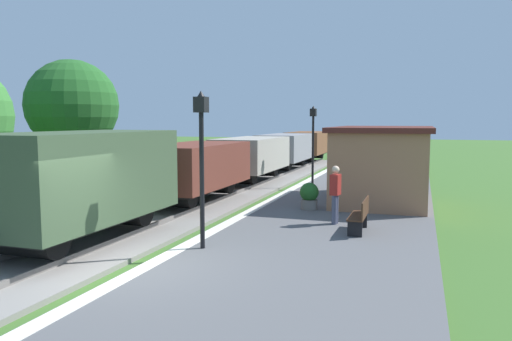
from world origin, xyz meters
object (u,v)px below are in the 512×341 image
at_px(tree_trackside_far, 72,106).
at_px(station_hut, 383,164).
at_px(freight_train, 247,157).
at_px(potted_planter, 309,196).
at_px(person_waiting, 335,192).
at_px(lamp_post_near, 201,141).
at_px(lamp_post_far, 313,130).
at_px(bench_near_hut, 361,215).

bearing_deg(tree_trackside_far, station_hut, 5.13).
bearing_deg(freight_train, potted_planter, -55.08).
xyz_separation_m(person_waiting, tree_trackside_far, (-11.97, 3.53, 2.71)).
xyz_separation_m(lamp_post_near, lamp_post_far, (0.00, 12.44, 0.00)).
bearing_deg(person_waiting, bench_near_hut, 142.65).
relative_size(person_waiting, lamp_post_near, 0.46).
relative_size(bench_near_hut, person_waiting, 0.88).
xyz_separation_m(potted_planter, lamp_post_near, (-1.30, -5.80, 2.08)).
height_order(freight_train, lamp_post_near, lamp_post_near).
height_order(freight_train, station_hut, station_hut).
bearing_deg(tree_trackside_far, person_waiting, -16.45).
xyz_separation_m(station_hut, lamp_post_far, (-3.51, 4.01, 1.15)).
bearing_deg(lamp_post_near, lamp_post_far, 90.00).
distance_m(potted_planter, lamp_post_far, 7.08).
height_order(station_hut, potted_planter, station_hut).
distance_m(freight_train, bench_near_hut, 11.59).
bearing_deg(lamp_post_near, freight_train, 104.89).
distance_m(potted_planter, lamp_post_near, 6.30).
bearing_deg(bench_near_hut, station_hut, 88.35).
xyz_separation_m(station_hut, tree_trackside_far, (-12.96, -1.16, 2.24)).
xyz_separation_m(station_hut, potted_planter, (-2.21, -2.63, -0.93)).
distance_m(freight_train, tree_trackside_far, 8.36).
distance_m(station_hut, person_waiting, 4.82).
xyz_separation_m(station_hut, person_waiting, (-0.99, -4.70, -0.47)).
distance_m(person_waiting, lamp_post_near, 4.79).
distance_m(lamp_post_near, tree_trackside_far, 11.97).
bearing_deg(potted_planter, lamp_post_near, -102.61).
distance_m(station_hut, tree_trackside_far, 13.20).
distance_m(freight_train, person_waiting, 10.41).
bearing_deg(tree_trackside_far, bench_near_hut, -18.85).
relative_size(potted_planter, lamp_post_near, 0.25).
distance_m(bench_near_hut, potted_planter, 3.55).
height_order(station_hut, lamp_post_far, lamp_post_far).
bearing_deg(bench_near_hut, potted_planter, 125.27).
bearing_deg(person_waiting, tree_trackside_far, -8.62).
bearing_deg(station_hut, person_waiting, -101.90).
xyz_separation_m(freight_train, person_waiting, (5.81, -8.64, -0.28)).
xyz_separation_m(lamp_post_near, tree_trackside_far, (-9.45, 7.27, 1.09)).
xyz_separation_m(freight_train, station_hut, (6.80, -3.94, 0.19)).
relative_size(lamp_post_near, tree_trackside_far, 0.63).
bearing_deg(potted_planter, tree_trackside_far, 172.22).
height_order(freight_train, tree_trackside_far, tree_trackside_far).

